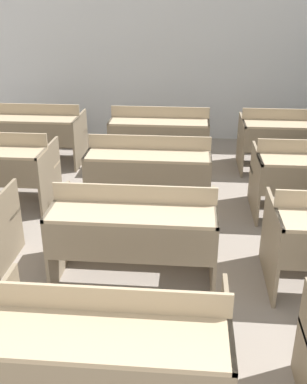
{
  "coord_description": "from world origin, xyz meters",
  "views": [
    {
      "loc": [
        0.39,
        -0.15,
        2.27
      ],
      "look_at": [
        0.09,
        3.26,
        0.75
      ],
      "focal_mm": 42.0,
      "sensor_mm": 36.0,
      "label": 1
    }
  ],
  "objects_px": {
    "bench_second_center": "(135,229)",
    "bench_back_right": "(291,137)",
    "bench_back_left": "(34,131)",
    "bench_front_center": "(107,348)",
    "bench_third_center": "(149,170)",
    "bench_back_center": "(160,135)"
  },
  "relations": [
    {
      "from": "bench_front_center",
      "to": "bench_back_left",
      "type": "distance_m",
      "value": 4.49
    },
    {
      "from": "bench_second_center",
      "to": "bench_back_center",
      "type": "distance_m",
      "value": 2.73
    },
    {
      "from": "bench_second_center",
      "to": "bench_third_center",
      "type": "bearing_deg",
      "value": 90.31
    },
    {
      "from": "bench_second_center",
      "to": "bench_back_left",
      "type": "xyz_separation_m",
      "value": [
        -1.79,
        2.74,
        0.0
      ]
    },
    {
      "from": "bench_back_right",
      "to": "bench_second_center",
      "type": "bearing_deg",
      "value": -123.16
    },
    {
      "from": "bench_front_center",
      "to": "bench_back_right",
      "type": "relative_size",
      "value": 1.0
    },
    {
      "from": "bench_second_center",
      "to": "bench_back_center",
      "type": "height_order",
      "value": "same"
    },
    {
      "from": "bench_third_center",
      "to": "bench_back_right",
      "type": "xyz_separation_m",
      "value": [
        1.8,
        1.37,
        0.0
      ]
    },
    {
      "from": "bench_back_left",
      "to": "bench_front_center",
      "type": "bearing_deg",
      "value": -66.34
    },
    {
      "from": "bench_front_center",
      "to": "bench_second_center",
      "type": "distance_m",
      "value": 1.37
    },
    {
      "from": "bench_third_center",
      "to": "bench_second_center",
      "type": "bearing_deg",
      "value": -89.69
    },
    {
      "from": "bench_second_center",
      "to": "bench_back_right",
      "type": "bearing_deg",
      "value": 56.84
    },
    {
      "from": "bench_back_center",
      "to": "bench_back_left",
      "type": "bearing_deg",
      "value": 179.45
    },
    {
      "from": "bench_back_left",
      "to": "bench_second_center",
      "type": "bearing_deg",
      "value": -56.94
    },
    {
      "from": "bench_back_center",
      "to": "bench_back_right",
      "type": "bearing_deg",
      "value": 0.63
    },
    {
      "from": "bench_third_center",
      "to": "bench_back_center",
      "type": "relative_size",
      "value": 1.0
    },
    {
      "from": "bench_second_center",
      "to": "bench_back_right",
      "type": "xyz_separation_m",
      "value": [
        1.79,
        2.75,
        0.0
      ]
    },
    {
      "from": "bench_front_center",
      "to": "bench_back_left",
      "type": "relative_size",
      "value": 1.0
    },
    {
      "from": "bench_back_left",
      "to": "bench_back_right",
      "type": "xyz_separation_m",
      "value": [
        3.58,
        0.0,
        0.0
      ]
    },
    {
      "from": "bench_third_center",
      "to": "bench_back_right",
      "type": "height_order",
      "value": "same"
    },
    {
      "from": "bench_back_center",
      "to": "bench_back_right",
      "type": "height_order",
      "value": "same"
    },
    {
      "from": "bench_second_center",
      "to": "bench_back_left",
      "type": "relative_size",
      "value": 1.0
    }
  ]
}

